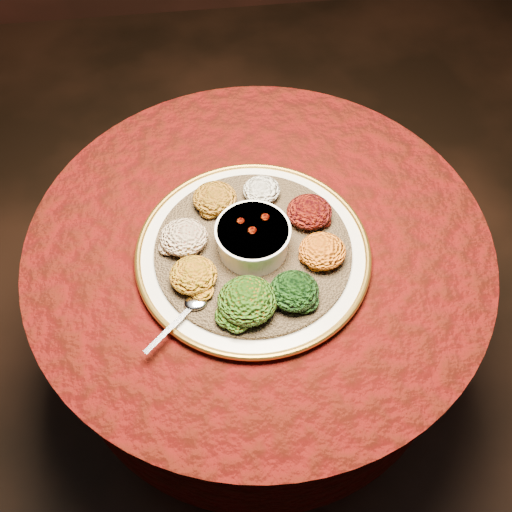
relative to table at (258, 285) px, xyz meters
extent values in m
plane|color=black|center=(0.00, 0.00, -0.55)|extent=(4.00, 4.00, 0.00)
cylinder|color=black|center=(0.00, 0.00, -0.53)|extent=(0.44, 0.44, 0.04)
cylinder|color=black|center=(0.00, 0.00, -0.21)|extent=(0.12, 0.12, 0.68)
cylinder|color=black|center=(0.00, 0.00, 0.15)|extent=(0.80, 0.80, 0.04)
cylinder|color=#3A0604|center=(0.00, 0.00, 0.00)|extent=(0.93, 0.93, 0.34)
cylinder|color=#3A0604|center=(0.00, 0.00, 0.17)|extent=(0.96, 0.96, 0.01)
cylinder|color=silver|center=(-0.02, -0.04, 0.19)|extent=(0.54, 0.54, 0.02)
torus|color=#BE8A2F|center=(-0.02, -0.04, 0.20)|extent=(0.47, 0.47, 0.01)
cylinder|color=brown|center=(-0.02, -0.04, 0.20)|extent=(0.39, 0.39, 0.01)
cylinder|color=white|center=(-0.02, -0.04, 0.24)|extent=(0.14, 0.14, 0.06)
cylinder|color=white|center=(-0.02, -0.04, 0.27)|extent=(0.15, 0.15, 0.01)
cylinder|color=#671805|center=(-0.02, -0.04, 0.26)|extent=(0.11, 0.11, 0.01)
ellipsoid|color=silver|center=(-0.14, -0.15, 0.21)|extent=(0.04, 0.03, 0.01)
cube|color=silver|center=(-0.19, -0.20, 0.21)|extent=(0.09, 0.09, 0.00)
ellipsoid|color=silver|center=(0.02, 0.09, 0.23)|extent=(0.08, 0.07, 0.04)
ellipsoid|color=black|center=(0.10, 0.02, 0.23)|extent=(0.09, 0.09, 0.04)
ellipsoid|color=#B36E0E|center=(0.11, -0.08, 0.23)|extent=(0.09, 0.09, 0.04)
ellipsoid|color=black|center=(0.04, -0.16, 0.23)|extent=(0.09, 0.09, 0.04)
ellipsoid|color=#A0440A|center=(-0.04, -0.17, 0.23)|extent=(0.11, 0.10, 0.05)
ellipsoid|color=#BF6810|center=(-0.14, -0.10, 0.23)|extent=(0.09, 0.09, 0.04)
ellipsoid|color=maroon|center=(-0.15, -0.01, 0.23)|extent=(0.09, 0.09, 0.05)
ellipsoid|color=#9C5712|center=(-0.08, 0.08, 0.23)|extent=(0.09, 0.09, 0.04)
camera|label=1|loc=(-0.09, -0.68, 1.12)|focal=40.00mm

